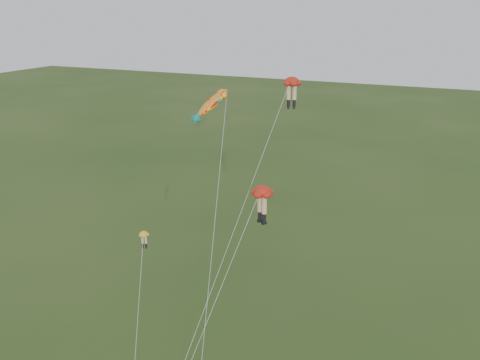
% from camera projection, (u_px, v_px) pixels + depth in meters
% --- Properties ---
extents(legs_kite_red_high, '(4.20, 14.25, 19.48)m').
position_uv_depth(legs_kite_red_high, '(290.00, 88.00, 40.80)').
color(legs_kite_red_high, red).
rests_on(legs_kite_red_high, ground).
extents(legs_kite_red_mid, '(4.01, 9.17, 12.94)m').
position_uv_depth(legs_kite_red_mid, '(261.00, 196.00, 36.65)').
color(legs_kite_red_mid, red).
rests_on(legs_kite_red_mid, ground).
extents(legs_kite_yellow, '(4.32, 8.19, 7.97)m').
position_uv_depth(legs_kite_yellow, '(143.00, 244.00, 41.17)').
color(legs_kite_yellow, yellow).
rests_on(legs_kite_yellow, ground).
extents(fish_kite, '(5.11, 11.77, 18.87)m').
position_uv_depth(fish_kite, '(213.00, 104.00, 40.45)').
color(fish_kite, yellow).
rests_on(fish_kite, ground).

